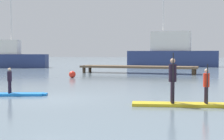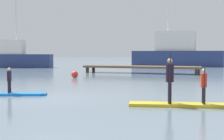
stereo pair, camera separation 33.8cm
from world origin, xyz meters
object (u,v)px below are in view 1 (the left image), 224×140
paddler_adult (173,77)px  motor_boat_small_navy (8,58)px  paddleboard_near (10,94)px  paddler_child_front (206,84)px  paddleboard_far (182,105)px  paddler_child_solo (10,79)px  fishing_boat_white_large (172,54)px  mooring_buoy_near (72,74)px

paddler_adult → motor_boat_small_navy: bearing=135.3°
paddleboard_near → paddler_child_front: size_ratio=2.32×
paddler_child_front → motor_boat_small_navy: motor_boat_small_navy is taller
paddleboard_far → paddler_adult: bearing=-166.1°
paddleboard_far → paddler_child_solo: bearing=176.0°
paddler_child_solo → paddleboard_far: size_ratio=0.32×
paddler_child_solo → motor_boat_small_navy: 27.39m
paddler_child_solo → fishing_boat_white_large: fishing_boat_white_large is taller
paddleboard_near → paddleboard_far: size_ratio=0.90×
fishing_boat_white_large → paddler_child_front: bearing=-80.0°
paddleboard_near → mooring_buoy_near: (-1.74, 9.81, 0.19)m
paddleboard_far → mooring_buoy_near: (-8.88, 10.29, 0.19)m
mooring_buoy_near → paddler_child_front: bearing=-46.3°
paddler_adult → mooring_buoy_near: size_ratio=3.46×
paddler_child_solo → motor_boat_small_navy: (-16.10, 22.15, 0.50)m
paddleboard_near → paddler_child_front: 7.97m
paddler_adult → paddler_child_solo: bearing=175.2°
paddleboard_near → motor_boat_small_navy: motor_boat_small_navy is taller
fishing_boat_white_large → motor_boat_small_navy: size_ratio=1.29×
motor_boat_small_navy → mooring_buoy_near: (14.37, -12.36, -0.95)m
paddleboard_far → fishing_boat_white_large: 33.26m
paddler_child_solo → motor_boat_small_navy: size_ratio=0.11×
paddleboard_far → paddler_child_front: 1.07m
paddler_adult → paddler_child_front: paddler_adult is taller
paddleboard_far → fishing_boat_white_large: fishing_boat_white_large is taller
paddleboard_near → mooring_buoy_near: 9.96m
paddler_child_solo → mooring_buoy_near: (-1.73, 9.80, -0.45)m
paddler_child_solo → fishing_boat_white_large: 32.44m
motor_boat_small_navy → mooring_buoy_near: 18.98m
paddler_child_solo → paddler_adult: (6.85, -0.57, 0.27)m
paddleboard_near → fishing_boat_white_large: size_ratio=0.25×
paddler_child_solo → fishing_boat_white_large: size_ratio=0.09×
paddleboard_near → motor_boat_small_navy: size_ratio=0.32×
paddler_child_solo → paddleboard_far: (7.16, -0.50, -0.65)m
paddleboard_near → paddler_adult: bearing=-4.7°
paddler_adult → paddler_child_front: (1.09, 0.24, -0.21)m
paddler_child_solo → paddler_child_front: (7.94, -0.33, 0.06)m
paddleboard_far → fishing_boat_white_large: size_ratio=0.27×
paddler_child_front → mooring_buoy_near: size_ratio=2.69×
fishing_boat_white_large → paddler_child_solo: bearing=-93.9°
motor_boat_small_navy → paddler_child_front: bearing=-43.1°
paddleboard_near → motor_boat_small_navy: (-16.11, 22.17, 1.15)m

